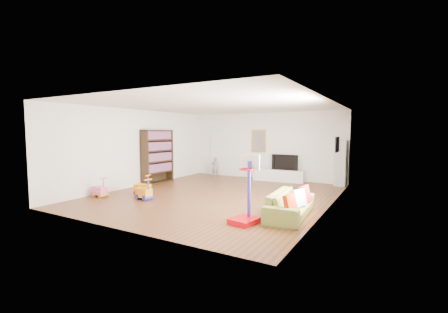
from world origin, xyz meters
The scene contains 25 objects.
floor centered at (0.00, 0.00, 0.00)m, with size 6.50×7.50×0.00m, color brown.
ceiling centered at (0.00, 0.00, 2.70)m, with size 6.50×7.50×0.00m, color white.
wall_back centered at (0.00, 3.75, 1.35)m, with size 6.50×0.00×2.70m, color white.
wall_front centered at (0.00, -3.75, 1.35)m, with size 6.50×0.00×2.70m, color silver.
wall_left centered at (-3.25, 0.00, 1.35)m, with size 0.00×7.50×2.70m, color white.
wall_right centered at (3.25, 0.00, 1.35)m, with size 0.00×7.50×2.70m, color silver.
navy_accent centered at (3.23, 1.40, 1.85)m, with size 0.01×3.20×1.70m, color black.
olive_wainscot centered at (3.23, 1.40, 0.50)m, with size 0.01×3.20×1.00m, color brown.
doorway centered at (-1.90, 3.71, 1.05)m, with size 1.45×0.06×2.10m, color white.
painting_back centered at (-0.25, 3.71, 1.55)m, with size 0.62×0.06×0.92m, color gold.
artwork_right centered at (3.17, 1.60, 1.55)m, with size 0.04×0.56×0.46m, color #7F3F8C.
media_console centered at (0.75, 3.40, 0.23)m, with size 1.98×0.49×0.46m, color silver.
tall_cabinet centered at (3.00, 3.50, 0.82)m, with size 0.38×0.38×1.64m, color silver.
bookshelf centered at (-3.01, 0.67, 1.00)m, with size 0.36×1.37×2.00m, color #322112.
sofa centered at (2.64, -1.17, 0.28)m, with size 1.93×0.75×0.56m, color olive.
basketball_hoop centered at (1.96, -2.14, 0.73)m, with size 0.50×0.61×1.45m, color #C4010A.
ride_on_yellow centered at (-1.98, -1.14, 0.31)m, with size 0.46×0.29×0.62m, color #FF9900.
ride_on_orange centered at (-1.49, -1.58, 0.30)m, with size 0.45×0.28×0.60m, color orange.
ride_on_pink centered at (-2.91, -1.94, 0.29)m, with size 0.43×0.27×0.58m, color pink.
child centered at (-1.96, 3.06, 0.43)m, with size 0.31×0.20×0.85m, color gray.
tv centered at (1.02, 3.39, 0.76)m, with size 1.04×0.14×0.60m, color black.
vase_plant centered at (-0.10, 3.40, 0.64)m, with size 0.32×0.28×0.36m, color navy.
pillow_left centered at (2.83, -1.76, 0.44)m, with size 0.10×0.38×0.38m, color #B32100.
pillow_center centered at (2.83, -1.16, 0.44)m, with size 0.10×0.39×0.39m, color silver.
pillow_right centered at (2.85, -0.65, 0.44)m, with size 0.11×0.40×0.40m, color red.
Camera 1 is at (4.66, -7.71, 1.92)m, focal length 24.00 mm.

